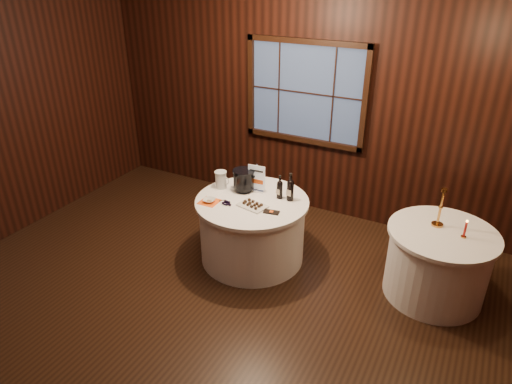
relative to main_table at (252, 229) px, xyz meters
The scene contains 16 objects.
ground 1.07m from the main_table, 90.00° to the right, with size 6.00×6.00×0.00m, color black.
back_wall 1.88m from the main_table, 90.00° to the left, with size 6.00×0.10×3.00m.
main_table is the anchor object (origin of this frame).
side_table 2.02m from the main_table, ahead, with size 1.08×1.08×0.77m.
sign_stand 0.55m from the main_table, 104.41° to the left, with size 0.21×0.11×0.34m.
port_bottle_left 0.59m from the main_table, 37.00° to the left, with size 0.07×0.07×0.28m.
port_bottle_right 0.68m from the main_table, 27.93° to the left, with size 0.08×0.08×0.33m.
ice_bucket 0.58m from the main_table, 140.32° to the left, with size 0.26×0.26×0.26m.
chocolate_plate 0.43m from the main_table, 59.84° to the right, with size 0.34×0.27×0.04m.
chocolate_box 0.53m from the main_table, 26.12° to the right, with size 0.17×0.08×0.01m, color black.
grape_bunch 0.50m from the main_table, 132.06° to the right, with size 0.19×0.10×0.04m.
glass_pitcher 0.69m from the main_table, 167.10° to the left, with size 0.19×0.14×0.21m.
orange_napkin 0.61m from the main_table, 146.69° to the right, with size 0.21×0.21×0.00m, color #FA5C15.
cracker_bowl 0.62m from the main_table, 146.69° to the right, with size 0.13×0.13×0.03m, color white.
brass_candlestick 2.03m from the main_table, 11.63° to the left, with size 0.12×0.12×0.41m.
red_candle 2.25m from the main_table, ahead, with size 0.05×0.05×0.19m.
Camera 1 is at (2.15, -2.97, 3.17)m, focal length 32.00 mm.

